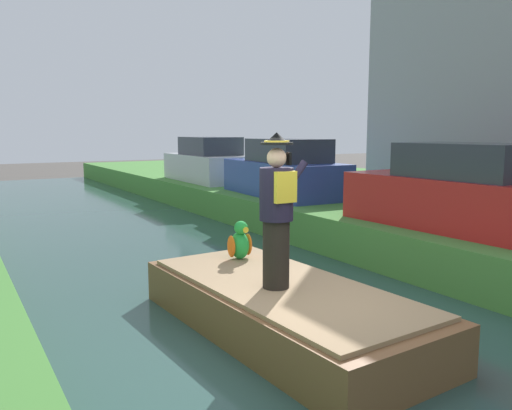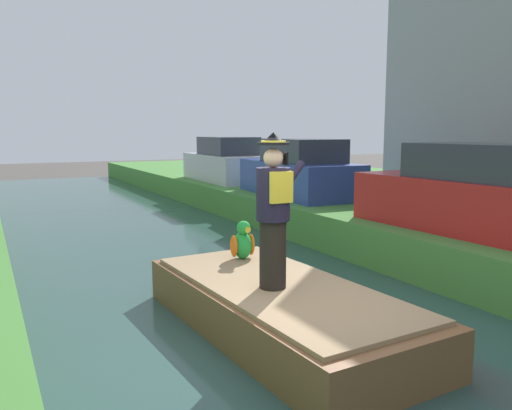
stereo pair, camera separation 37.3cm
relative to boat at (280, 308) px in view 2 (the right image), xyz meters
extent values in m
plane|color=#4C4742|center=(0.00, -0.64, -0.40)|extent=(80.00, 80.00, 0.00)
cube|color=#2D4C47|center=(0.00, -0.64, -0.35)|extent=(5.79, 48.00, 0.10)
cube|color=brown|center=(0.00, 0.00, -0.02)|extent=(2.00, 4.28, 0.56)
cube|color=#997A56|center=(0.00, 0.00, 0.28)|extent=(1.84, 3.94, 0.05)
cylinder|color=black|center=(-0.15, -0.09, 0.72)|extent=(0.32, 0.32, 0.82)
cylinder|color=black|center=(-0.15, -0.09, 1.44)|extent=(0.40, 0.40, 0.62)
cube|color=gold|center=(-0.15, -0.28, 1.54)|extent=(0.28, 0.06, 0.36)
sphere|color=#DBA884|center=(-0.15, -0.09, 1.86)|extent=(0.23, 0.23, 0.23)
cylinder|color=black|center=(-0.15, -0.09, 2.03)|extent=(0.38, 0.38, 0.03)
cone|color=black|center=(-0.15, -0.09, 2.10)|extent=(0.26, 0.26, 0.12)
cylinder|color=gold|center=(-0.15, -0.09, 2.05)|extent=(0.29, 0.29, 0.02)
cylinder|color=black|center=(0.07, -0.13, 1.62)|extent=(0.38, 0.09, 0.43)
cube|color=black|center=(-0.02, -0.15, 1.85)|extent=(0.03, 0.08, 0.15)
ellipsoid|color=green|center=(0.16, 1.36, 0.51)|extent=(0.26, 0.32, 0.40)
sphere|color=green|center=(0.16, 1.32, 0.78)|extent=(0.20, 0.20, 0.20)
cone|color=yellow|center=(0.16, 1.22, 0.77)|extent=(0.09, 0.09, 0.09)
ellipsoid|color=orange|center=(0.02, 1.36, 0.51)|extent=(0.08, 0.20, 0.32)
ellipsoid|color=orange|center=(0.30, 1.36, 0.51)|extent=(0.08, 0.20, 0.32)
cube|color=red|center=(4.29, 0.84, 0.91)|extent=(1.84, 4.06, 0.90)
cube|color=#2D333D|center=(4.29, 0.64, 1.66)|extent=(1.52, 2.25, 0.60)
cube|color=#2D4293|center=(4.29, 6.31, 0.91)|extent=(1.95, 4.10, 0.90)
cube|color=#2D333D|center=(4.29, 6.11, 1.66)|extent=(1.58, 2.29, 0.60)
cube|color=#B7B7BC|center=(4.29, 10.97, 0.91)|extent=(1.79, 4.04, 0.90)
cube|color=#2D333D|center=(4.29, 10.77, 1.66)|extent=(1.50, 2.23, 0.60)
camera|label=1|loc=(-3.46, -5.11, 2.18)|focal=36.28mm
camera|label=2|loc=(-3.13, -5.30, 2.18)|focal=36.28mm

